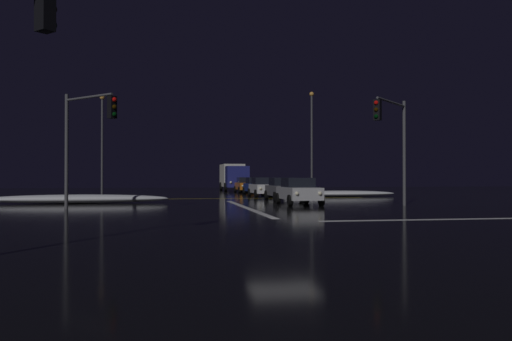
% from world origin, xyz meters
% --- Properties ---
extents(ground, '(120.00, 120.00, 0.10)m').
position_xyz_m(ground, '(0.00, 0.00, -0.05)').
color(ground, black).
extents(stop_line_north, '(0.35, 14.99, 0.01)m').
position_xyz_m(stop_line_north, '(0.00, 8.73, 0.00)').
color(stop_line_north, white).
rests_on(stop_line_north, ground).
extents(centre_line_ns, '(22.00, 0.15, 0.01)m').
position_xyz_m(centre_line_ns, '(0.00, 20.33, 0.00)').
color(centre_line_ns, yellow).
rests_on(centre_line_ns, ground).
extents(crosswalk_bar_east, '(14.99, 0.40, 0.01)m').
position_xyz_m(crosswalk_bar_east, '(8.83, 0.00, 0.00)').
color(crosswalk_bar_east, white).
rests_on(crosswalk_bar_east, ground).
extents(snow_bank_left_curb, '(11.13, 1.50, 0.54)m').
position_xyz_m(snow_bank_left_curb, '(-9.53, 14.88, 0.27)').
color(snow_bank_left_curb, white).
rests_on(snow_bank_left_curb, ground).
extents(snow_bank_right_curb, '(10.08, 1.50, 0.49)m').
position_xyz_m(snow_bank_right_curb, '(9.53, 22.21, 0.25)').
color(snow_bank_right_curb, white).
rests_on(snow_bank_right_curb, ground).
extents(sedan_silver, '(2.02, 4.33, 1.57)m').
position_xyz_m(sedan_silver, '(3.49, 11.16, 0.80)').
color(sedan_silver, '#B7B7BC').
rests_on(sedan_silver, ground).
extents(sedan_gray, '(2.02, 4.33, 1.57)m').
position_xyz_m(sedan_gray, '(3.90, 16.91, 0.80)').
color(sedan_gray, slate).
rests_on(sedan_gray, ground).
extents(sedan_white, '(2.02, 4.33, 1.57)m').
position_xyz_m(sedan_white, '(3.66, 23.00, 0.80)').
color(sedan_white, silver).
rests_on(sedan_white, ground).
extents(sedan_blue, '(2.02, 4.33, 1.57)m').
position_xyz_m(sedan_blue, '(4.02, 28.41, 0.80)').
color(sedan_blue, navy).
rests_on(sedan_blue, ground).
extents(sedan_orange, '(2.02, 4.33, 1.57)m').
position_xyz_m(sedan_orange, '(3.97, 34.29, 0.80)').
color(sedan_orange, '#C66014').
rests_on(sedan_orange, ground).
extents(box_truck, '(2.68, 8.28, 3.08)m').
position_xyz_m(box_truck, '(3.55, 40.92, 1.71)').
color(box_truck, navy).
rests_on(box_truck, ground).
extents(traffic_signal_ne, '(3.12, 3.12, 5.93)m').
position_xyz_m(traffic_signal_ne, '(7.90, 7.90, 4.09)').
color(traffic_signal_ne, '#4C4C51').
rests_on(traffic_signal_ne, ground).
extents(traffic_signal_nw, '(2.78, 2.78, 5.81)m').
position_xyz_m(traffic_signal_nw, '(-8.04, 8.04, 3.99)').
color(traffic_signal_nw, '#4C4C51').
rests_on(traffic_signal_nw, ground).
extents(streetlamp_right_far, '(0.44, 0.44, 9.89)m').
position_xyz_m(streetlamp_right_far, '(9.83, 30.33, 5.65)').
color(streetlamp_right_far, '#424247').
rests_on(streetlamp_right_far, ground).
extents(streetlamp_left_far, '(0.44, 0.44, 9.04)m').
position_xyz_m(streetlamp_left_far, '(-9.83, 30.33, 5.21)').
color(streetlamp_left_far, '#424247').
rests_on(streetlamp_left_far, ground).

